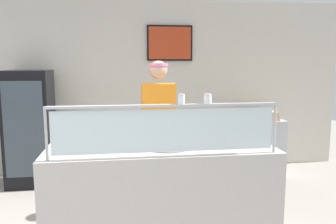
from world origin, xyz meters
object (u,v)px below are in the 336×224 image
(pizza_tray, at_px, (167,145))
(pizza_server, at_px, (167,143))
(pizza_box_stack, at_px, (259,115))
(worker_figure, at_px, (159,126))
(drink_fridge, at_px, (30,128))
(parmesan_shaker, at_px, (182,100))
(pepper_flake_shaker, at_px, (208,99))

(pizza_tray, xyz_separation_m, pizza_server, (-0.01, -0.02, 0.02))
(pizza_tray, bearing_deg, pizza_box_stack, 47.65)
(worker_figure, height_order, pizza_box_stack, worker_figure)
(worker_figure, relative_size, pizza_box_stack, 3.46)
(pizza_server, bearing_deg, drink_fridge, 120.60)
(worker_figure, bearing_deg, parmesan_shaker, -86.49)
(parmesan_shaker, relative_size, pizza_box_stack, 0.17)
(pizza_server, relative_size, pepper_flake_shaker, 3.35)
(drink_fridge, bearing_deg, pepper_flake_shaker, -47.77)
(parmesan_shaker, bearing_deg, pizza_box_stack, 53.50)
(pepper_flake_shaker, height_order, drink_fridge, drink_fridge)
(parmesan_shaker, xyz_separation_m, worker_figure, (-0.07, 1.09, -0.43))
(pizza_server, distance_m, pizza_box_stack, 2.51)
(pizza_server, relative_size, parmesan_shaker, 3.27)
(pizza_tray, relative_size, pizza_server, 1.75)
(pizza_tray, distance_m, pepper_flake_shaker, 0.64)
(pepper_flake_shaker, xyz_separation_m, pizza_box_stack, (1.38, 2.17, -0.49))
(pizza_server, bearing_deg, pizza_box_stack, 36.60)
(pizza_tray, bearing_deg, worker_figure, 89.54)
(worker_figure, bearing_deg, pizza_box_stack, 33.01)
(pizza_server, height_order, pizza_box_stack, pizza_box_stack)
(pizza_server, bearing_deg, parmesan_shaker, -86.34)
(pepper_flake_shaker, height_order, pizza_box_stack, pepper_flake_shaker)
(pizza_server, bearing_deg, worker_figure, 77.65)
(drink_fridge, bearing_deg, pizza_box_stack, -0.74)
(drink_fridge, bearing_deg, parmesan_shaker, -51.13)
(pizza_tray, relative_size, pizza_box_stack, 0.96)
(pepper_flake_shaker, distance_m, worker_figure, 1.20)
(pizza_tray, distance_m, pizza_server, 0.03)
(parmesan_shaker, height_order, pepper_flake_shaker, parmesan_shaker)
(parmesan_shaker, distance_m, worker_figure, 1.17)
(pizza_tray, distance_m, pizza_box_stack, 2.49)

